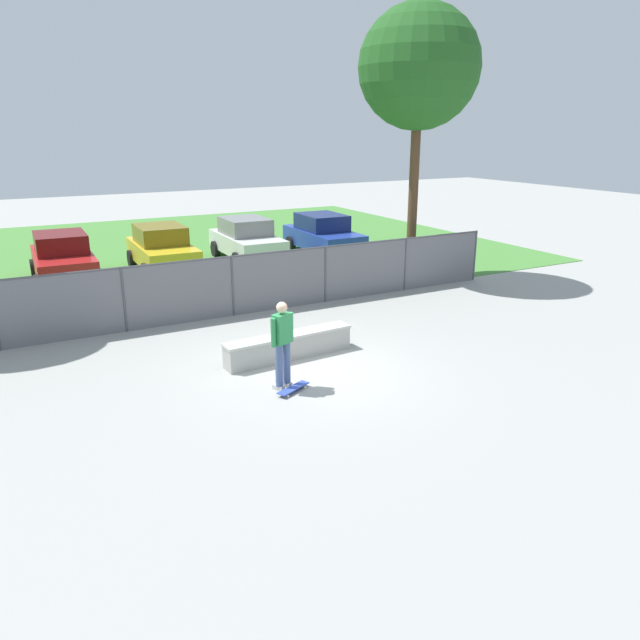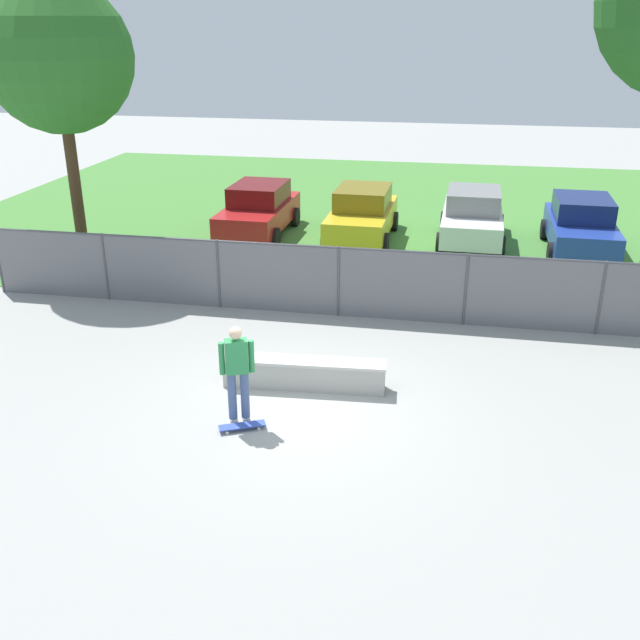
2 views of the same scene
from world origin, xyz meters
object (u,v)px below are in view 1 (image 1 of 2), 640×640
at_px(skateboard, 293,388).
at_px(car_blue, 323,234).
at_px(car_yellow, 162,248).
at_px(car_red, 63,258).
at_px(concrete_ledge, 289,346).
at_px(car_white, 247,239).
at_px(skateboarder, 282,342).
at_px(tree_near_right, 419,68).

xyz_separation_m(skateboard, car_blue, (7.11, 11.75, 0.77)).
height_order(skateboard, car_blue, car_blue).
bearing_deg(car_yellow, car_red, -179.14).
distance_m(concrete_ledge, car_white, 10.97).
bearing_deg(skateboarder, car_blue, 57.92).
bearing_deg(skateboarder, car_white, 71.41).
relative_size(car_yellow, car_white, 1.00).
bearing_deg(skateboard, car_yellow, 87.68).
xyz_separation_m(car_white, car_blue, (3.20, -0.45, 0.00)).
height_order(skateboard, car_red, car_red).
height_order(skateboarder, tree_near_right, tree_near_right).
height_order(concrete_ledge, tree_near_right, tree_near_right).
bearing_deg(car_blue, skateboarder, -122.08).
height_order(tree_near_right, car_blue, tree_near_right).
xyz_separation_m(skateboarder, tree_near_right, (7.91, 6.45, 5.82)).
bearing_deg(concrete_ledge, tree_near_right, 35.05).
height_order(tree_near_right, car_yellow, tree_near_right).
distance_m(concrete_ledge, skateboarder, 1.86).
relative_size(car_yellow, car_blue, 1.00).
bearing_deg(car_yellow, skateboarder, -92.92).
bearing_deg(car_yellow, tree_near_right, -35.46).
height_order(skateboarder, car_yellow, skateboarder).
bearing_deg(skateboard, skateboarder, 116.05).
distance_m(concrete_ledge, car_yellow, 10.19).
bearing_deg(tree_near_right, skateboard, -139.43).
relative_size(tree_near_right, car_red, 2.08).
bearing_deg(concrete_ledge, car_yellow, 91.41).
bearing_deg(car_yellow, concrete_ledge, -88.59).
height_order(skateboarder, car_blue, skateboarder).
xyz_separation_m(car_red, car_yellow, (3.38, 0.05, 0.00)).
height_order(skateboarder, skateboard, skateboarder).
xyz_separation_m(skateboarder, skateboard, (0.11, -0.23, -0.94)).
distance_m(skateboard, car_yellow, 11.92).
relative_size(skateboard, car_blue, 0.19).
height_order(skateboard, car_white, car_white).
bearing_deg(concrete_ledge, car_blue, 57.55).
xyz_separation_m(concrete_ledge, car_red, (-3.63, 10.12, 0.55)).
distance_m(car_yellow, car_white, 3.45).
xyz_separation_m(concrete_ledge, car_yellow, (-0.25, 10.17, 0.55)).
xyz_separation_m(tree_near_right, car_blue, (-0.69, 5.08, -5.99)).
height_order(skateboarder, car_white, skateboarder).
xyz_separation_m(skateboarder, car_blue, (7.22, 11.52, -0.17)).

